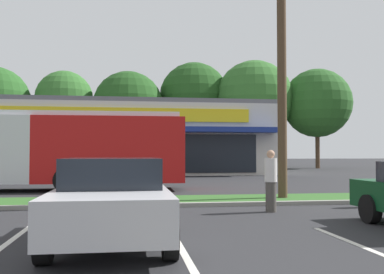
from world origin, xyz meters
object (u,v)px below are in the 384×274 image
(city_bus, at_px, (51,148))
(car_0, at_px, (118,167))
(utility_pole, at_px, (278,28))
(car_2, at_px, (112,200))
(pedestrian_near_bench, at_px, (271,181))

(city_bus, distance_m, car_0, 7.07)
(utility_pole, height_order, car_2, utility_pole)
(pedestrian_near_bench, bearing_deg, utility_pole, -115.23)
(utility_pole, bearing_deg, car_0, 114.80)
(car_0, bearing_deg, pedestrian_near_bench, 106.96)
(utility_pole, bearing_deg, city_bus, 146.87)
(car_0, bearing_deg, city_bus, 67.89)
(car_0, distance_m, pedestrian_near_bench, 14.88)
(pedestrian_near_bench, bearing_deg, car_2, 39.71)
(city_bus, bearing_deg, car_0, -111.00)
(car_2, bearing_deg, utility_pole, 139.58)
(utility_pole, bearing_deg, pedestrian_near_bench, -113.71)
(car_0, height_order, car_2, car_0)
(city_bus, xyz_separation_m, car_0, (2.64, 6.49, -1.01))
(utility_pole, relative_size, city_bus, 0.96)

